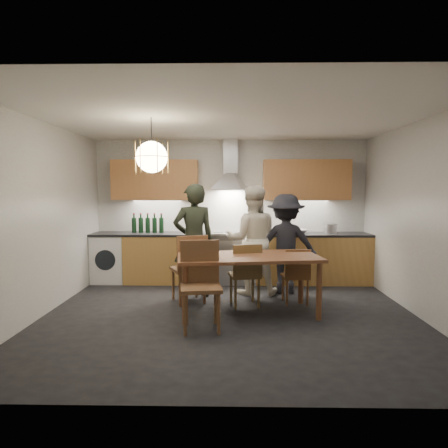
{
  "coord_description": "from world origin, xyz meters",
  "views": [
    {
      "loc": [
        0.02,
        -5.22,
        1.69
      ],
      "look_at": [
        -0.09,
        0.4,
        1.2
      ],
      "focal_mm": 32.0,
      "sensor_mm": 36.0,
      "label": 1
    }
  ],
  "objects_px": {
    "person_right": "(286,244)",
    "wine_bottles": "(148,223)",
    "stock_pot": "(330,229)",
    "chair_back_left": "(190,264)",
    "person_left": "(194,241)",
    "chair_front": "(200,278)",
    "person_mid": "(252,240)",
    "dining_table": "(248,262)",
    "mixing_bowl": "(298,231)"
  },
  "relations": [
    {
      "from": "person_mid",
      "to": "wine_bottles",
      "type": "xyz_separation_m",
      "value": [
        -1.86,
        0.83,
        0.2
      ]
    },
    {
      "from": "chair_back_left",
      "to": "person_left",
      "type": "relative_size",
      "value": 0.58
    },
    {
      "from": "stock_pot",
      "to": "chair_front",
      "type": "bearing_deg",
      "value": -131.86
    },
    {
      "from": "wine_bottles",
      "to": "person_left",
      "type": "bearing_deg",
      "value": -47.97
    },
    {
      "from": "dining_table",
      "to": "mixing_bowl",
      "type": "height_order",
      "value": "mixing_bowl"
    },
    {
      "from": "person_mid",
      "to": "person_right",
      "type": "relative_size",
      "value": 1.09
    },
    {
      "from": "wine_bottles",
      "to": "dining_table",
      "type": "bearing_deg",
      "value": -46.84
    },
    {
      "from": "person_right",
      "to": "wine_bottles",
      "type": "xyz_separation_m",
      "value": [
        -2.41,
        0.77,
        0.27
      ]
    },
    {
      "from": "dining_table",
      "to": "chair_back_left",
      "type": "distance_m",
      "value": 0.96
    },
    {
      "from": "chair_front",
      "to": "person_mid",
      "type": "distance_m",
      "value": 1.77
    },
    {
      "from": "person_mid",
      "to": "wine_bottles",
      "type": "distance_m",
      "value": 2.05
    },
    {
      "from": "dining_table",
      "to": "wine_bottles",
      "type": "xyz_separation_m",
      "value": [
        -1.76,
        1.87,
        0.37
      ]
    },
    {
      "from": "chair_front",
      "to": "person_right",
      "type": "height_order",
      "value": "person_right"
    },
    {
      "from": "person_right",
      "to": "mixing_bowl",
      "type": "xyz_separation_m",
      "value": [
        0.31,
        0.67,
        0.13
      ]
    },
    {
      "from": "stock_pot",
      "to": "wine_bottles",
      "type": "bearing_deg",
      "value": 179.55
    },
    {
      "from": "person_mid",
      "to": "stock_pot",
      "type": "bearing_deg",
      "value": -150.62
    },
    {
      "from": "dining_table",
      "to": "person_mid",
      "type": "distance_m",
      "value": 1.06
    },
    {
      "from": "person_mid",
      "to": "person_right",
      "type": "bearing_deg",
      "value": -173.1
    },
    {
      "from": "dining_table",
      "to": "person_mid",
      "type": "xyz_separation_m",
      "value": [
        0.1,
        1.04,
        0.17
      ]
    },
    {
      "from": "person_left",
      "to": "stock_pot",
      "type": "xyz_separation_m",
      "value": [
        2.37,
        1.02,
        0.09
      ]
    },
    {
      "from": "chair_front",
      "to": "person_left",
      "type": "xyz_separation_m",
      "value": [
        -0.21,
        1.39,
        0.28
      ]
    },
    {
      "from": "wine_bottles",
      "to": "person_mid",
      "type": "bearing_deg",
      "value": -24.07
    },
    {
      "from": "chair_front",
      "to": "stock_pot",
      "type": "relative_size",
      "value": 4.63
    },
    {
      "from": "chair_back_left",
      "to": "stock_pot",
      "type": "xyz_separation_m",
      "value": [
        2.39,
        1.39,
        0.39
      ]
    },
    {
      "from": "chair_back_left",
      "to": "person_left",
      "type": "distance_m",
      "value": 0.48
    },
    {
      "from": "mixing_bowl",
      "to": "stock_pot",
      "type": "bearing_deg",
      "value": 6.58
    },
    {
      "from": "person_right",
      "to": "mixing_bowl",
      "type": "distance_m",
      "value": 0.75
    },
    {
      "from": "dining_table",
      "to": "stock_pot",
      "type": "height_order",
      "value": "stock_pot"
    },
    {
      "from": "dining_table",
      "to": "mixing_bowl",
      "type": "bearing_deg",
      "value": 54.16
    },
    {
      "from": "person_right",
      "to": "stock_pot",
      "type": "relative_size",
      "value": 7.03
    },
    {
      "from": "mixing_bowl",
      "to": "person_mid",
      "type": "bearing_deg",
      "value": -139.28
    },
    {
      "from": "chair_back_left",
      "to": "person_mid",
      "type": "xyz_separation_m",
      "value": [
        0.94,
        0.58,
        0.29
      ]
    },
    {
      "from": "person_mid",
      "to": "chair_back_left",
      "type": "bearing_deg",
      "value": 32.03
    },
    {
      "from": "person_left",
      "to": "wine_bottles",
      "type": "distance_m",
      "value": 1.42
    },
    {
      "from": "chair_front",
      "to": "person_left",
      "type": "bearing_deg",
      "value": 90.82
    },
    {
      "from": "mixing_bowl",
      "to": "wine_bottles",
      "type": "relative_size",
      "value": 0.56
    },
    {
      "from": "chair_back_left",
      "to": "chair_front",
      "type": "height_order",
      "value": "chair_front"
    },
    {
      "from": "person_right",
      "to": "person_mid",
      "type": "bearing_deg",
      "value": 9.3
    },
    {
      "from": "chair_front",
      "to": "mixing_bowl",
      "type": "bearing_deg",
      "value": 48.41
    },
    {
      "from": "person_left",
      "to": "chair_back_left",
      "type": "bearing_deg",
      "value": 70.59
    },
    {
      "from": "person_mid",
      "to": "person_right",
      "type": "distance_m",
      "value": 0.56
    },
    {
      "from": "person_left",
      "to": "stock_pot",
      "type": "bearing_deg",
      "value": -173.39
    },
    {
      "from": "person_left",
      "to": "mixing_bowl",
      "type": "xyz_separation_m",
      "value": [
        1.78,
        0.95,
        0.05
      ]
    },
    {
      "from": "chair_front",
      "to": "person_right",
      "type": "xyz_separation_m",
      "value": [
        1.26,
        1.67,
        0.2
      ]
    },
    {
      "from": "person_mid",
      "to": "mixing_bowl",
      "type": "distance_m",
      "value": 1.13
    },
    {
      "from": "person_left",
      "to": "mixing_bowl",
      "type": "bearing_deg",
      "value": -168.52
    },
    {
      "from": "chair_front",
      "to": "person_right",
      "type": "distance_m",
      "value": 2.1
    },
    {
      "from": "person_right",
      "to": "stock_pot",
      "type": "height_order",
      "value": "person_right"
    },
    {
      "from": "chair_front",
      "to": "person_right",
      "type": "relative_size",
      "value": 0.66
    },
    {
      "from": "mixing_bowl",
      "to": "stock_pot",
      "type": "distance_m",
      "value": 0.6
    }
  ]
}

